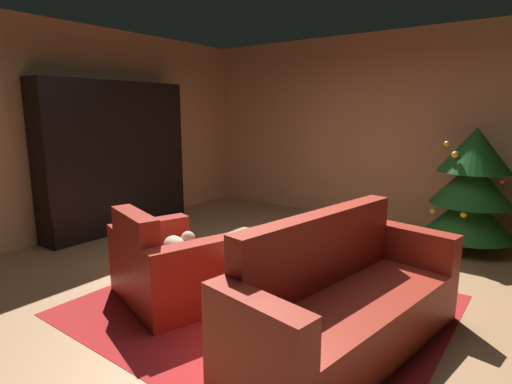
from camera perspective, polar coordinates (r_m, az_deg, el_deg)
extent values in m
plane|color=#A67850|center=(3.95, 1.44, -13.81)|extent=(7.53, 7.53, 0.00)
cube|color=tan|center=(6.39, 17.96, 8.24)|extent=(6.39, 0.06, 2.80)
cube|color=tan|center=(5.99, -24.31, 7.63)|extent=(0.06, 6.29, 2.80)
cube|color=maroon|center=(3.72, 1.00, -15.47)|extent=(2.88, 2.56, 0.01)
cube|color=black|center=(5.91, -17.98, 4.49)|extent=(0.03, 2.15, 2.07)
cube|color=black|center=(6.72, -11.51, 5.57)|extent=(0.39, 0.02, 2.07)
cube|color=black|center=(5.53, -28.07, 3.29)|extent=(0.39, 0.03, 2.07)
cube|color=black|center=(6.25, -18.40, -4.75)|extent=(0.37, 2.10, 0.03)
cube|color=black|center=(6.16, -18.63, -1.09)|extent=(0.37, 2.10, 0.03)
cube|color=black|center=(6.09, -18.87, 2.68)|extent=(0.37, 2.10, 0.02)
cube|color=black|center=(6.04, -19.12, 6.51)|extent=(0.37, 2.10, 0.02)
cube|color=black|center=(6.03, -19.37, 10.38)|extent=(0.37, 2.10, 0.02)
cube|color=black|center=(6.04, -19.63, 14.25)|extent=(0.37, 2.10, 0.03)
cube|color=black|center=(6.17, -19.88, 5.90)|extent=(0.05, 1.05, 0.65)
cube|color=black|center=(6.15, -19.75, 5.89)|extent=(0.03, 1.08, 0.68)
cube|color=navy|center=(6.89, -11.98, -1.72)|extent=(0.20, 0.03, 0.26)
cube|color=#ABAB97|center=(6.85, -12.26, -1.49)|extent=(0.21, 0.04, 0.34)
cube|color=#58252A|center=(6.81, -12.40, -1.92)|extent=(0.25, 0.03, 0.25)
cube|color=orange|center=(6.77, -12.63, -1.60)|extent=(0.27, 0.05, 0.35)
cube|color=red|center=(6.76, -12.95, -2.08)|extent=(0.25, 0.03, 0.25)
cube|color=#B09F91|center=(6.72, -13.18, -1.98)|extent=(0.28, 0.04, 0.29)
cube|color=#AFA58A|center=(6.69, -13.41, -2.29)|extent=(0.29, 0.03, 0.23)
cube|color=gold|center=(6.70, -13.96, -2.36)|extent=(0.20, 0.04, 0.22)
cube|color=#388B4E|center=(6.65, -14.19, -2.30)|extent=(0.25, 0.04, 0.26)
cube|color=teal|center=(6.77, -11.94, 1.68)|extent=(0.29, 0.04, 0.28)
cube|color=gold|center=(6.78, -12.43, 1.44)|extent=(0.21, 0.04, 0.23)
cube|color=gold|center=(6.72, -12.62, 1.54)|extent=(0.26, 0.04, 0.28)
cube|color=gold|center=(6.70, -12.92, 1.31)|extent=(0.25, 0.03, 0.23)
cube|color=#B3B396|center=(6.66, -13.11, 1.47)|extent=(0.28, 0.04, 0.28)
cube|color=tan|center=(6.67, -13.70, 1.29)|extent=(0.18, 0.04, 0.25)
cube|color=orange|center=(6.60, -13.66, 1.28)|extent=(0.29, 0.03, 0.27)
cube|color=gold|center=(6.72, -12.54, 12.12)|extent=(0.21, 0.04, 0.29)
cube|color=purple|center=(6.69, -12.98, 12.25)|extent=(0.18, 0.05, 0.33)
cube|color=#46392D|center=(6.62, -13.00, 12.05)|extent=(0.29, 0.05, 0.28)
cube|color=orange|center=(6.62, -13.47, 11.98)|extent=(0.22, 0.03, 0.27)
cube|color=#174D93|center=(6.61, -13.80, 12.27)|extent=(0.19, 0.03, 0.33)
cube|color=maroon|center=(3.84, -11.86, -11.71)|extent=(0.89, 0.93, 0.38)
cube|color=maroon|center=(3.60, -16.45, -6.36)|extent=(0.71, 0.37, 0.46)
cube|color=maroon|center=(3.43, -8.89, -12.19)|extent=(0.40, 0.78, 0.64)
cube|color=maroon|center=(4.17, -14.41, -8.07)|extent=(0.40, 0.78, 0.64)
ellipsoid|color=#C2B193|center=(3.81, -11.25, -7.36)|extent=(0.32, 0.26, 0.18)
sphere|color=#C2B193|center=(3.83, -9.45, -6.35)|extent=(0.13, 0.13, 0.13)
cube|color=maroon|center=(3.10, 12.93, -17.39)|extent=(0.98, 1.77, 0.41)
cube|color=maroon|center=(3.05, 8.83, -7.86)|extent=(0.42, 1.68, 0.55)
cube|color=maroon|center=(2.39, 0.01, -22.20)|extent=(0.74, 0.29, 0.71)
cube|color=maroon|center=(3.78, 20.77, -9.92)|extent=(0.74, 0.29, 0.71)
cylinder|color=black|center=(3.46, 5.44, -13.76)|extent=(0.04, 0.04, 0.43)
cylinder|color=black|center=(3.72, 3.17, -11.87)|extent=(0.04, 0.04, 0.43)
cylinder|color=black|center=(3.48, 0.33, -13.53)|extent=(0.04, 0.04, 0.43)
cylinder|color=silver|center=(3.47, 3.06, -9.59)|extent=(0.65, 0.65, 0.02)
cube|color=tan|center=(3.40, 3.46, -9.61)|extent=(0.19, 0.12, 0.03)
cube|color=red|center=(3.39, 3.28, -9.21)|extent=(0.15, 0.15, 0.03)
cube|color=red|center=(3.37, 3.45, -8.82)|extent=(0.17, 0.14, 0.03)
cube|color=#348540|center=(3.38, 3.28, -8.40)|extent=(0.19, 0.18, 0.02)
cube|color=gold|center=(3.37, 3.37, -8.03)|extent=(0.20, 0.15, 0.03)
cylinder|color=#195420|center=(3.59, 2.06, -7.03)|extent=(0.07, 0.07, 0.19)
cylinder|color=#195420|center=(3.55, 2.07, -5.03)|extent=(0.03, 0.03, 0.07)
cylinder|color=brown|center=(5.68, 27.17, -6.25)|extent=(0.08, 0.08, 0.18)
cone|color=#1D5A1F|center=(5.59, 27.49, -2.82)|extent=(1.03, 1.03, 0.53)
cone|color=#1D5A1F|center=(5.52, 27.86, 1.16)|extent=(0.92, 0.92, 0.53)
cone|color=#1D5A1F|center=(5.47, 28.24, 5.22)|extent=(0.81, 0.81, 0.53)
sphere|color=yellow|center=(5.36, 25.04, 6.08)|extent=(0.07, 0.07, 0.07)
sphere|color=yellow|center=(5.17, 26.94, -2.84)|extent=(0.07, 0.07, 0.07)
sphere|color=red|center=(5.30, 31.14, 1.32)|extent=(0.06, 0.06, 0.06)
sphere|color=red|center=(5.78, 27.30, 6.04)|extent=(0.07, 0.07, 0.07)
sphere|color=yellow|center=(5.23, 25.98, 4.70)|extent=(0.08, 0.08, 0.08)
sphere|color=yellow|center=(5.45, 23.42, -2.44)|extent=(0.08, 0.08, 0.08)
sphere|color=yellow|center=(5.98, 28.12, -1.15)|extent=(0.06, 0.06, 0.06)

